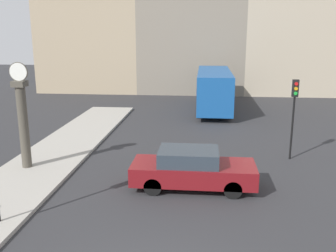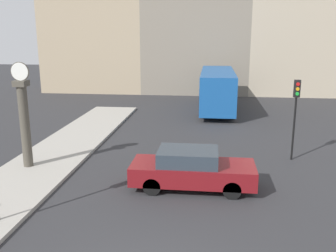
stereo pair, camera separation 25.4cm
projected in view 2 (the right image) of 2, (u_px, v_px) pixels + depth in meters
sidewalk_corner at (57, 154)px, 17.67m from camera, size 3.13×22.57×0.14m
building_row at (208, 13)px, 34.98m from camera, size 29.71×5.00×16.82m
sedan_car at (192, 169)px, 13.75m from camera, size 4.53×1.78×1.49m
bus_distant at (217, 88)px, 27.71m from camera, size 2.39×9.06×2.92m
traffic_light_far at (296, 103)px, 16.43m from camera, size 0.26×0.24×3.64m
street_clock at (24, 119)px, 15.37m from camera, size 0.77×0.51×4.36m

